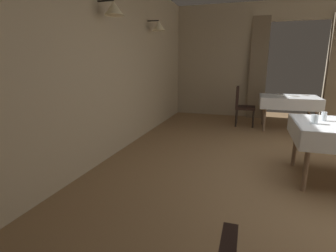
# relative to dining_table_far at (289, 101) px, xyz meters

# --- Properties ---
(ground) EXTENTS (10.08, 10.08, 0.00)m
(ground) POSITION_rel_dining_table_far_xyz_m (0.24, -2.91, -0.65)
(ground) COLOR olive
(wall_left) EXTENTS (0.49, 8.40, 3.00)m
(wall_left) POSITION_rel_dining_table_far_xyz_m (-2.96, -2.91, 0.85)
(wall_left) COLOR tan
(wall_left) RESTS_ON ground
(wall_back) EXTENTS (6.40, 0.27, 3.00)m
(wall_back) POSITION_rel_dining_table_far_xyz_m (0.24, 1.27, 0.87)
(wall_back) COLOR tan
(wall_back) RESTS_ON ground
(dining_table_far) EXTENTS (1.23, 0.93, 0.75)m
(dining_table_far) POSITION_rel_dining_table_far_xyz_m (0.00, 0.00, 0.00)
(dining_table_far) COLOR #7A604C
(dining_table_far) RESTS_ON ground
(chair_far_left) EXTENTS (0.44, 0.44, 0.93)m
(chair_far_left) POSITION_rel_dining_table_far_xyz_m (-1.00, 0.06, -0.14)
(chair_far_left) COLOR black
(chair_far_left) RESTS_ON ground
(glass_mid_b) EXTENTS (0.08, 0.08, 0.11)m
(glass_mid_b) POSITION_rel_dining_table_far_xyz_m (-0.07, -2.83, 0.15)
(glass_mid_b) COLOR silver
(glass_mid_b) RESTS_ON dining_table_mid
(glass_mid_d) EXTENTS (0.07, 0.07, 0.12)m
(glass_mid_d) POSITION_rel_dining_table_far_xyz_m (0.08, -2.60, 0.15)
(glass_mid_d) COLOR silver
(glass_mid_d) RESTS_ON dining_table_mid
(plate_far_a) EXTENTS (0.23, 0.23, 0.01)m
(plate_far_a) POSITION_rel_dining_table_far_xyz_m (0.09, -0.02, 0.10)
(plate_far_a) COLOR white
(plate_far_a) RESTS_ON dining_table_far
(plate_far_b) EXTENTS (0.18, 0.18, 0.01)m
(plate_far_b) POSITION_rel_dining_table_far_xyz_m (0.35, 0.26, 0.10)
(plate_far_b) COLOR white
(plate_far_b) RESTS_ON dining_table_far
(plate_far_c) EXTENTS (0.19, 0.19, 0.01)m
(plate_far_c) POSITION_rel_dining_table_far_xyz_m (-0.19, 0.14, 0.10)
(plate_far_c) COLOR white
(plate_far_c) RESTS_ON dining_table_far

